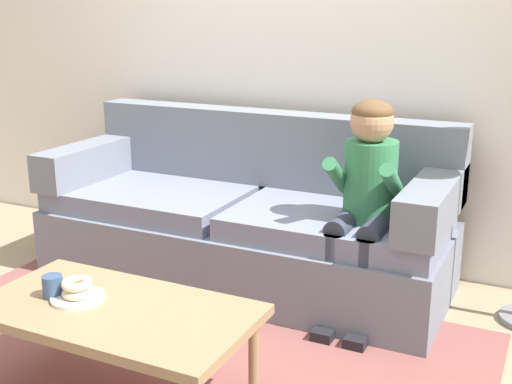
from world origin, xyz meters
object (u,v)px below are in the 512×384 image
(couch, at_px, (247,222))
(donut, at_px, (77,292))
(coffee_table, at_px, (116,317))
(mug, at_px, (53,286))
(person_child, at_px, (365,190))
(toy_controller, at_px, (97,306))

(couch, relative_size, donut, 19.00)
(coffee_table, xyz_separation_m, mug, (-0.28, -0.03, 0.09))
(mug, bearing_deg, couch, 82.78)
(coffee_table, xyz_separation_m, person_child, (0.64, 1.14, 0.30))
(mug, bearing_deg, donut, 12.15)
(couch, distance_m, donut, 1.36)
(coffee_table, bearing_deg, toy_controller, 134.97)
(couch, xyz_separation_m, mug, (-0.17, -1.37, 0.12))
(couch, xyz_separation_m, person_child, (0.74, -0.21, 0.33))
(coffee_table, relative_size, mug, 12.01)
(mug, height_order, toy_controller, mug)
(mug, bearing_deg, toy_controller, 117.51)
(donut, relative_size, toy_controller, 0.53)
(person_child, xyz_separation_m, toy_controller, (-1.25, -0.52, -0.65))
(coffee_table, height_order, mug, mug)
(toy_controller, bearing_deg, couch, 71.77)
(mug, bearing_deg, person_child, 51.89)
(coffee_table, bearing_deg, mug, -173.55)
(person_child, xyz_separation_m, donut, (-0.81, -1.15, -0.22))
(toy_controller, bearing_deg, person_child, 39.41)
(donut, bearing_deg, coffee_table, 2.93)
(couch, height_order, person_child, person_child)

